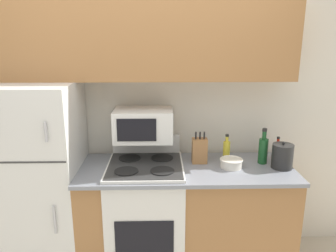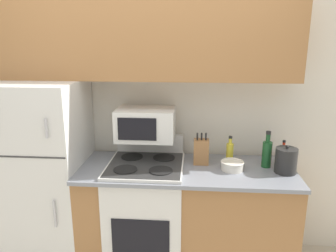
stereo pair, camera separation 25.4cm
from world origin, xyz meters
name	(u,v)px [view 1 (the left image)]	position (x,y,z in m)	size (l,w,h in m)	color
wall_back	(145,113)	(0.00, 0.70, 1.27)	(8.00, 0.05, 2.55)	silver
lower_cabinets	(185,216)	(0.35, 0.32, 0.46)	(1.72, 0.68, 0.91)	#9E6B3D
refrigerator	(39,180)	(-0.86, 0.33, 0.80)	(0.70, 0.69, 1.60)	silver
upper_cabinets	(142,35)	(0.00, 0.51, 1.95)	(2.42, 0.33, 0.70)	#9E6B3D
stove	(146,215)	(0.02, 0.31, 0.48)	(0.61, 0.66, 1.10)	silver
microwave	(144,125)	(0.00, 0.45, 1.23)	(0.48, 0.34, 0.26)	silver
knife_block	(200,150)	(0.46, 0.40, 1.02)	(0.12, 0.09, 0.27)	#9E6B3D
bowl	(231,163)	(0.71, 0.29, 0.95)	(0.18, 0.18, 0.07)	silver
bottle_wine_green	(263,150)	(0.99, 0.38, 1.03)	(0.08, 0.08, 0.30)	#194C23
bottle_cooking_spray	(226,149)	(0.71, 0.48, 1.00)	(0.06, 0.06, 0.22)	gold
bottle_hot_sauce	(277,150)	(1.14, 0.47, 0.99)	(0.05, 0.05, 0.20)	red
kettle	(282,156)	(1.11, 0.27, 1.01)	(0.17, 0.17, 0.22)	black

